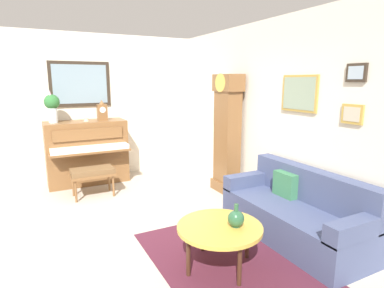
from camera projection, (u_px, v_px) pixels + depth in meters
ground_plane at (115, 234)px, 4.15m from camera, size 6.40×6.00×0.10m
wall_left at (79, 107)px, 6.13m from camera, size 0.13×4.90×2.80m
wall_back at (265, 114)px, 4.93m from camera, size 5.30×0.13×2.80m
area_rug at (230, 261)px, 3.44m from camera, size 2.10×1.50×0.01m
piano at (87, 152)px, 5.99m from camera, size 0.87×1.44×1.18m
piano_bench at (92, 173)px, 5.29m from camera, size 0.42×0.70×0.48m
grandfather_clock at (227, 137)px, 5.46m from camera, size 0.52×0.34×2.03m
couch at (296, 213)px, 3.92m from camera, size 1.90×0.80×0.84m
coffee_table at (220, 228)px, 3.26m from camera, size 0.88×0.88×0.46m
mantel_clock at (102, 111)px, 5.98m from camera, size 0.13×0.18×0.38m
flower_vase at (52, 105)px, 5.57m from camera, size 0.26×0.26×0.58m
teacup at (86, 120)px, 5.85m from camera, size 0.12×0.12×0.06m
green_jug at (236, 218)px, 3.22m from camera, size 0.17×0.17×0.24m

